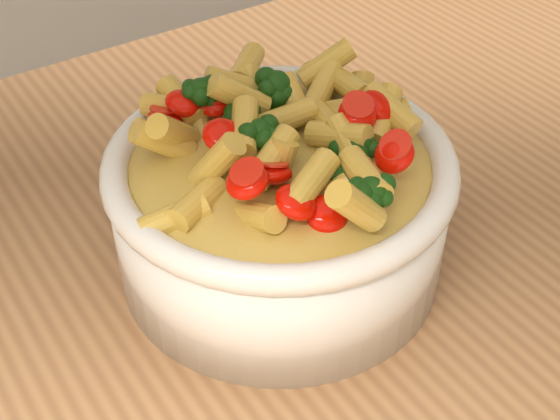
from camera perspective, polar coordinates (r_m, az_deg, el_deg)
serving_bowl at (r=0.51m, az=0.00°, el=0.10°), size 0.22×0.22×0.10m
pasta_salad at (r=0.47m, az=0.00°, el=5.62°), size 0.18×0.18×0.04m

